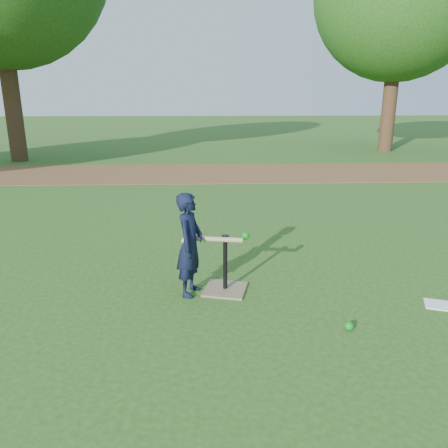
{
  "coord_description": "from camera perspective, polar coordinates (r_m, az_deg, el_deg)",
  "views": [
    {
      "loc": [
        -0.16,
        -4.02,
        2.01
      ],
      "look_at": [
        0.04,
        0.54,
        0.65
      ],
      "focal_mm": 35.0,
      "sensor_mm": 36.0,
      "label": 1
    }
  ],
  "objects": [
    {
      "name": "dirt_strip",
      "position": [
        11.7,
        -1.66,
        6.69
      ],
      "size": [
        24.0,
        3.0,
        0.01
      ],
      "primitive_type": "cube",
      "color": "brown",
      "rests_on": "ground"
    },
    {
      "name": "ground",
      "position": [
        4.5,
        -0.2,
        -9.96
      ],
      "size": [
        80.0,
        80.0,
        0.0
      ],
      "primitive_type": "plane",
      "color": "#285116",
      "rests_on": "ground"
    },
    {
      "name": "child",
      "position": [
        4.47,
        -4.48,
        -2.7
      ],
      "size": [
        0.36,
        0.45,
        1.08
      ],
      "primitive_type": "imported",
      "rotation": [
        0.0,
        0.0,
        1.29
      ],
      "color": "black",
      "rests_on": "ground"
    },
    {
      "name": "clipboard",
      "position": [
        4.89,
        26.48,
        -9.47
      ],
      "size": [
        0.36,
        0.32,
        0.01
      ],
      "primitive_type": "cube",
      "rotation": [
        0.0,
        0.0,
        -0.36
      ],
      "color": "white",
      "rests_on": "ground"
    },
    {
      "name": "swing_action",
      "position": [
        4.48,
        -0.87,
        -1.92
      ],
      "size": [
        0.71,
        0.16,
        0.09
      ],
      "color": "tan",
      "rests_on": "ground"
    },
    {
      "name": "wiffle_ball_ground",
      "position": [
        4.12,
        16.03,
        -12.7
      ],
      "size": [
        0.08,
        0.08,
        0.08
      ],
      "primitive_type": "sphere",
      "color": "#0C8C19",
      "rests_on": "ground"
    },
    {
      "name": "batting_tee",
      "position": [
        4.68,
        0.16,
        -7.41
      ],
      "size": [
        0.52,
        0.52,
        0.61
      ],
      "color": "#817052",
      "rests_on": "ground"
    }
  ]
}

